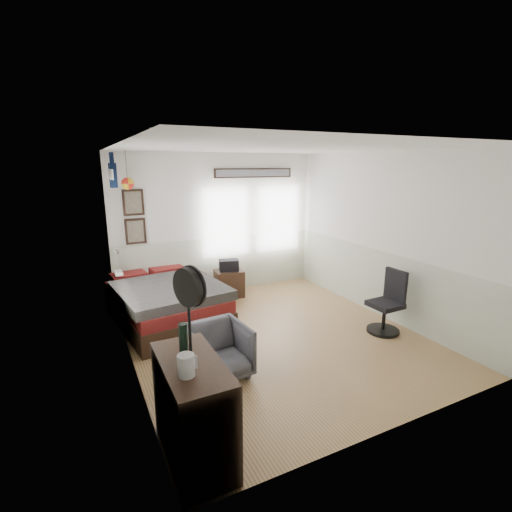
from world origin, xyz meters
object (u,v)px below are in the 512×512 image
object	(u,v)px
task_chair	(387,307)
bed	(166,302)
armchair	(218,351)
dresser	(193,409)
nightstand	(229,283)

from	to	relation	value
task_chair	bed	bearing A→B (deg)	146.05
bed	armchair	xyz separation A→B (m)	(0.19, -1.86, -0.01)
dresser	nightstand	world-z (taller)	dresser
dresser	armchair	world-z (taller)	dresser
bed	task_chair	distance (m)	3.45
nightstand	task_chair	xyz separation A→B (m)	(1.56, -2.50, 0.13)
dresser	task_chair	size ratio (longest dim) A/B	1.04
armchair	bed	bearing A→B (deg)	91.43
bed	nightstand	size ratio (longest dim) A/B	4.36
dresser	bed	bearing A→B (deg)	81.53
nightstand	task_chair	world-z (taller)	task_chair
nightstand	armchair	bearing A→B (deg)	-108.79
armchair	dresser	bearing A→B (deg)	-124.53
dresser	armchair	bearing A→B (deg)	59.99
bed	task_chair	size ratio (longest dim) A/B	2.34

